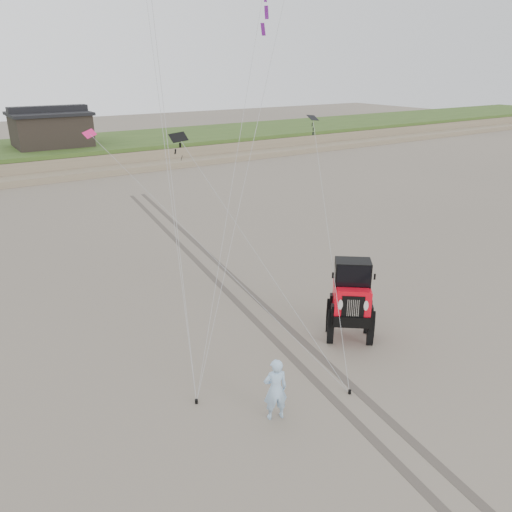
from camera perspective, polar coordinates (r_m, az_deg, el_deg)
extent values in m
plane|color=#6B6054|center=(14.61, 4.31, -13.71)|extent=(160.00, 160.00, 0.00)
cube|color=#7A6B54|center=(48.59, -24.57, 10.13)|extent=(160.00, 12.00, 1.40)
cube|color=#2D4719|center=(48.46, -24.73, 11.11)|extent=(160.00, 12.00, 0.35)
cube|color=#7A6B54|center=(42.35, -22.90, 8.40)|extent=(160.00, 3.50, 0.50)
cube|color=black|center=(47.65, -22.38, 13.12)|extent=(6.00, 5.00, 2.60)
cube|color=black|center=(47.52, -22.62, 14.81)|extent=(6.40, 5.40, 0.25)
cube|color=black|center=(47.49, -22.69, 15.26)|extent=(6.40, 1.20, 0.50)
imported|color=#92AEE3|center=(12.71, 2.23, -14.97)|extent=(0.71, 0.57, 1.69)
cube|color=black|center=(19.76, 6.51, 15.43)|extent=(0.52, 0.39, 0.24)
cube|color=#E01C67|center=(20.42, -18.49, 13.12)|extent=(0.57, 0.38, 0.34)
cube|color=black|center=(16.32, -8.86, 13.27)|extent=(0.59, 0.32, 0.30)
cylinder|color=black|center=(13.70, -6.83, -16.17)|extent=(0.08, 0.08, 0.12)
cylinder|color=black|center=(14.17, 10.66, -15.02)|extent=(0.08, 0.08, 0.12)
cube|color=#4C443D|center=(21.32, -5.41, -2.02)|extent=(4.42, 29.74, 0.01)
cube|color=#4C443D|center=(21.67, -3.55, -1.57)|extent=(4.42, 29.74, 0.01)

